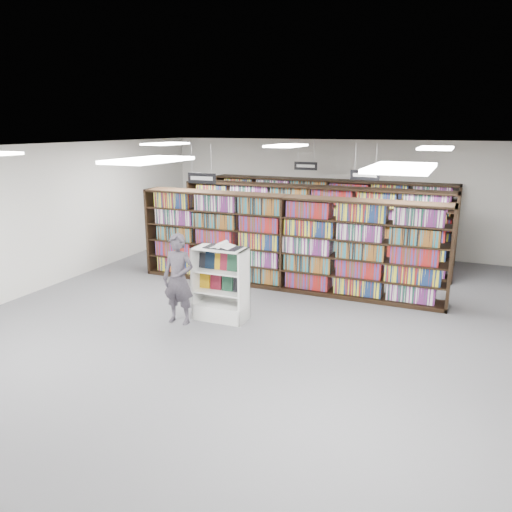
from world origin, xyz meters
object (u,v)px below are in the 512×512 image
at_px(bookshelf_row_near, 285,243).
at_px(open_book, 223,246).
at_px(endcap_display, 222,294).
at_px(shopper, 178,279).

xyz_separation_m(bookshelf_row_near, open_book, (-0.41, -2.24, 0.38)).
height_order(endcap_display, shopper, shopper).
height_order(bookshelf_row_near, open_book, bookshelf_row_near).
xyz_separation_m(bookshelf_row_near, endcap_display, (-0.46, -2.22, -0.57)).
xyz_separation_m(endcap_display, open_book, (0.05, -0.02, 0.95)).
relative_size(endcap_display, open_book, 2.09).
relative_size(bookshelf_row_near, shopper, 4.14).
bearing_deg(shopper, endcap_display, 34.89).
distance_m(bookshelf_row_near, open_book, 2.31).
bearing_deg(bookshelf_row_near, open_book, -100.39).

